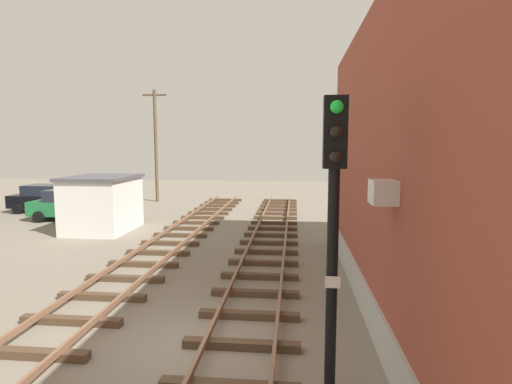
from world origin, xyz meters
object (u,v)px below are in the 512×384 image
parked_car_green (70,205)px  control_hut (102,203)px  brick_building (512,165)px  utility_pole_far (156,144)px  signal_mast (333,217)px  parked_car_black (46,198)px

parked_car_green → control_hut: bearing=-38.2°
brick_building → utility_pole_far: size_ratio=1.97×
control_hut → utility_pole_far: 10.96m
signal_mast → utility_pole_far: utility_pole_far is taller
signal_mast → parked_car_green: bearing=131.2°
signal_mast → control_hut: 16.43m
signal_mast → brick_building: 5.69m
brick_building → utility_pole_far: 25.05m
utility_pole_far → brick_building: bearing=-52.0°
brick_building → parked_car_green: 21.55m
parked_car_green → brick_building: bearing=-33.5°
brick_building → control_hut: (-14.56, 9.21, -2.43)m
brick_building → utility_pole_far: (-15.43, 19.72, 0.57)m
utility_pole_far → parked_car_black: bearing=-135.2°
control_hut → utility_pole_far: utility_pole_far is taller
brick_building → control_hut: brick_building is taller
control_hut → utility_pole_far: size_ratio=0.45×
control_hut → parked_car_black: control_hut is taller
parked_car_green → utility_pole_far: 9.00m
control_hut → utility_pole_far: (-0.87, 10.51, 2.99)m
brick_building → utility_pole_far: bearing=128.0°
control_hut → parked_car_green: (-3.25, 2.56, -0.49)m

